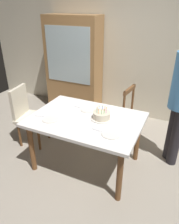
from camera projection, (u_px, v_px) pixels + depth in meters
ground at (86, 163)px, 3.13m from camera, size 6.40×6.40×0.00m
back_wall at (129, 50)px, 4.02m from camera, size 6.40×0.10×2.60m
dining_table at (86, 124)px, 2.82m from camera, size 1.43×1.02×0.76m
birthday_cake at (102, 116)px, 2.74m from camera, size 0.28×0.28×0.16m
plate_near_celebrant at (51, 119)px, 2.74m from camera, size 0.22×0.22×0.01m
plate_far_side at (89, 110)px, 2.99m from camera, size 0.22×0.22×0.01m
plate_near_guest at (111, 134)px, 2.43m from camera, size 0.22×0.22×0.01m
fork_near_celebrant at (41, 116)px, 2.82m from camera, size 0.18×0.05×0.01m
fork_far_side at (79, 107)px, 3.06m from camera, size 0.18×0.05×0.01m
fork_near_guest at (99, 131)px, 2.50m from camera, size 0.18×0.04×0.01m
chair_spindle_back at (118, 114)px, 3.52m from camera, size 0.49×0.49×0.95m
chair_upholstered at (27, 113)px, 3.40m from camera, size 0.51×0.51×0.95m
china_cabinet at (74, 66)px, 4.34m from camera, size 1.10×0.45×1.90m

